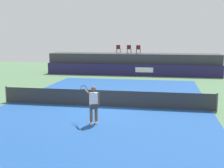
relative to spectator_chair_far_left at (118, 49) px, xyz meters
name	(u,v)px	position (x,y,z in m)	size (l,w,h in m)	color
ground_plane	(114,96)	(1.67, -12.52, -2.69)	(48.00, 48.00, 0.00)	#4C704C
court_inner	(105,106)	(1.67, -15.52, -2.69)	(12.00, 22.00, 0.00)	#1C478C
sponsor_wall	(132,70)	(1.68, -2.02, -2.09)	(18.00, 0.22, 1.20)	#231E4C
spectator_platform	(133,64)	(1.67, -0.22, -1.59)	(18.00, 2.80, 2.20)	#38383D
spectator_chair_far_left	(118,49)	(0.00, 0.00, 0.00)	(0.46, 0.46, 0.89)	#561919
spectator_chair_left	(129,49)	(1.16, -0.03, 0.00)	(0.46, 0.46, 0.89)	#561919
spectator_chair_center	(138,49)	(2.21, -0.53, 0.00)	(0.45, 0.45, 0.89)	#561919
tennis_net	(105,98)	(1.67, -15.52, -2.22)	(12.40, 0.02, 0.95)	#2D2D2D
net_post_near	(6,94)	(-4.53, -15.52, -2.19)	(0.10, 0.10, 1.00)	#4C4C51
net_post_far	(217,102)	(7.87, -15.52, -2.19)	(0.10, 0.10, 1.00)	#4C4C51
tennis_player	(93,104)	(1.83, -18.99, -1.73)	(1.07, 1.03, 1.77)	white
tennis_ball	(104,96)	(1.03, -12.85, -2.66)	(0.07, 0.07, 0.07)	#D8EA33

